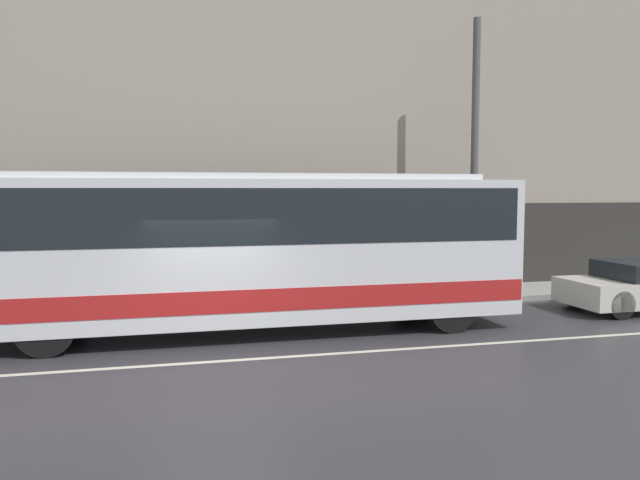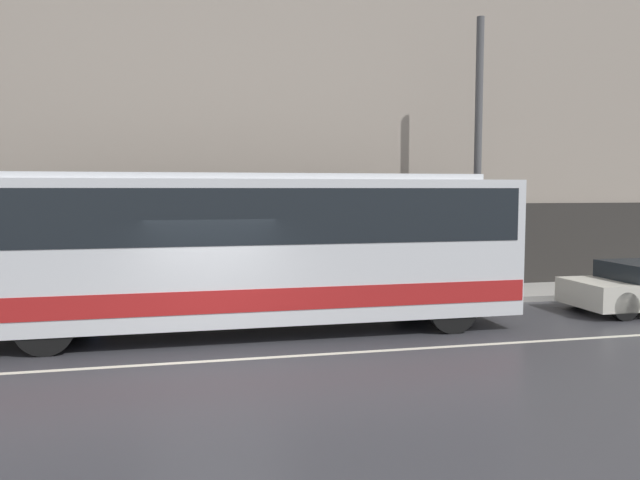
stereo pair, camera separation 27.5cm
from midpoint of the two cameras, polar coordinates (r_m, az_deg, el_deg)
name	(u,v)px [view 2 (the right image)]	position (r m, az deg, el deg)	size (l,w,h in m)	color
ground_plane	(215,361)	(11.53, -8.88, -10.87)	(60.00, 60.00, 0.00)	#333338
sidewalk	(203,305)	(16.53, -10.14, -5.87)	(60.00, 2.29, 0.16)	gray
building_facade	(199,115)	(17.65, -10.59, 11.18)	(60.00, 0.35, 10.58)	gray
lane_stripe	(215,361)	(11.53, -8.88, -10.85)	(54.00, 0.14, 0.01)	beige
transit_bus	(238,244)	(13.41, -6.97, -0.34)	(12.15, 2.54, 3.40)	silver
utility_pole_near	(478,158)	(17.63, 14.67, 7.23)	(0.20, 0.20, 7.51)	#4C4C4F
pedestrian_waiting	(92,274)	(17.16, -19.73, -2.94)	(0.36, 0.36, 1.59)	navy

